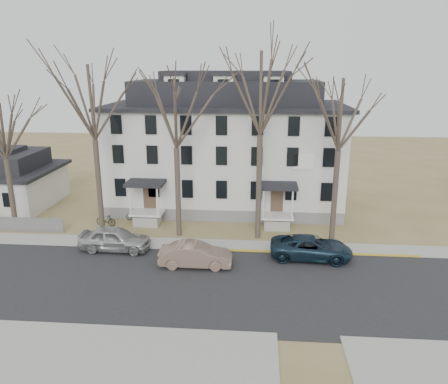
# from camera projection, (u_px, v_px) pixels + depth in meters

# --- Properties ---
(ground) EXTENTS (120.00, 120.00, 0.00)m
(ground) POSITION_uv_depth(u_px,v_px,m) (238.00, 305.00, 23.66)
(ground) COLOR olive
(ground) RESTS_ON ground
(main_road) EXTENTS (120.00, 10.00, 0.04)m
(main_road) POSITION_uv_depth(u_px,v_px,m) (240.00, 287.00, 25.58)
(main_road) COLOR #27272A
(main_road) RESTS_ON ground
(far_sidewalk) EXTENTS (120.00, 2.00, 0.08)m
(far_sidewalk) POSITION_uv_depth(u_px,v_px,m) (244.00, 247.00, 31.32)
(far_sidewalk) COLOR #A09F97
(far_sidewalk) RESTS_ON ground
(near_sidewalk_left) EXTENTS (20.00, 5.00, 0.08)m
(near_sidewalk_left) POSITION_uv_depth(u_px,v_px,m) (54.00, 357.00, 19.49)
(near_sidewalk_left) COLOR #A09F97
(near_sidewalk_left) RESTS_ON ground
(yellow_curb) EXTENTS (14.00, 0.25, 0.06)m
(yellow_curb) POSITION_uv_depth(u_px,v_px,m) (315.00, 254.00, 30.08)
(yellow_curb) COLOR gold
(yellow_curb) RESTS_ON ground
(boarding_house) EXTENTS (20.80, 12.36, 12.05)m
(boarding_house) POSITION_uv_depth(u_px,v_px,m) (226.00, 147.00, 39.49)
(boarding_house) COLOR slate
(boarding_house) RESTS_ON ground
(small_house) EXTENTS (8.70, 8.70, 5.00)m
(small_house) POSITION_uv_depth(u_px,v_px,m) (7.00, 182.00, 40.01)
(small_house) COLOR silver
(small_house) RESTS_ON ground
(tree_far_left) EXTENTS (8.40, 8.40, 13.72)m
(tree_far_left) POSITION_uv_depth(u_px,v_px,m) (92.00, 97.00, 30.98)
(tree_far_left) COLOR #473B31
(tree_far_left) RESTS_ON ground
(tree_mid_left) EXTENTS (7.80, 7.80, 12.74)m
(tree_mid_left) POSITION_uv_depth(u_px,v_px,m) (175.00, 108.00, 30.73)
(tree_mid_left) COLOR #473B31
(tree_mid_left) RESTS_ON ground
(tree_center) EXTENTS (9.00, 9.00, 14.70)m
(tree_center) POSITION_uv_depth(u_px,v_px,m) (261.00, 87.00, 29.86)
(tree_center) COLOR #473B31
(tree_center) RESTS_ON ground
(tree_mid_right) EXTENTS (7.80, 7.80, 12.74)m
(tree_mid_right) POSITION_uv_depth(u_px,v_px,m) (341.00, 109.00, 29.86)
(tree_mid_right) COLOR #473B31
(tree_mid_right) RESTS_ON ground
(tree_bungalow) EXTENTS (6.60, 6.60, 10.78)m
(tree_bungalow) POSITION_uv_depth(u_px,v_px,m) (2.00, 127.00, 32.14)
(tree_bungalow) COLOR #473B31
(tree_bungalow) RESTS_ON ground
(car_silver) EXTENTS (5.02, 2.16, 1.69)m
(car_silver) POSITION_uv_depth(u_px,v_px,m) (115.00, 239.00, 30.45)
(car_silver) COLOR #A8A8A8
(car_silver) RESTS_ON ground
(car_tan) EXTENTS (4.70, 1.70, 1.54)m
(car_tan) POSITION_uv_depth(u_px,v_px,m) (196.00, 255.00, 28.02)
(car_tan) COLOR #876C5B
(car_tan) RESTS_ON ground
(car_navy) EXTENTS (5.57, 2.82, 1.51)m
(car_navy) POSITION_uv_depth(u_px,v_px,m) (311.00, 248.00, 29.18)
(car_navy) COLOR #152736
(car_navy) RESTS_ON ground
(bicycle_left) EXTENTS (1.57, 0.67, 0.81)m
(bicycle_left) POSITION_uv_depth(u_px,v_px,m) (135.00, 216.00, 36.41)
(bicycle_left) COLOR black
(bicycle_left) RESTS_ON ground
(bicycle_right) EXTENTS (1.69, 0.63, 0.99)m
(bicycle_right) POSITION_uv_depth(u_px,v_px,m) (106.00, 220.00, 35.16)
(bicycle_right) COLOR black
(bicycle_right) RESTS_ON ground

